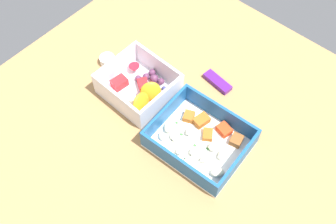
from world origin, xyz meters
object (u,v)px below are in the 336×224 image
(pasta_container, at_px, (200,140))
(paper_cup_liner, at_px, (107,60))
(candy_bar, at_px, (217,82))
(fruit_bowl, at_px, (140,87))

(pasta_container, xyz_separation_m, paper_cup_liner, (-0.30, 0.03, -0.01))
(pasta_container, height_order, candy_bar, pasta_container)
(fruit_bowl, distance_m, paper_cup_liner, 0.12)
(fruit_bowl, relative_size, candy_bar, 2.12)
(candy_bar, relative_size, paper_cup_liner, 1.98)
(fruit_bowl, height_order, paper_cup_liner, fruit_bowl)
(pasta_container, height_order, fruit_bowl, fruit_bowl)
(paper_cup_liner, bearing_deg, fruit_bowl, -6.21)
(fruit_bowl, distance_m, candy_bar, 0.18)
(fruit_bowl, bearing_deg, paper_cup_liner, 173.79)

